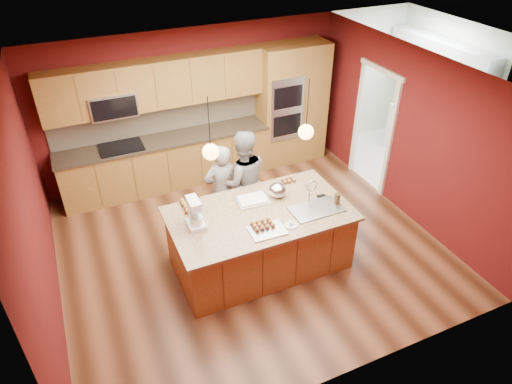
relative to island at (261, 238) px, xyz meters
name	(u,v)px	position (x,y,z in m)	size (l,w,h in m)	color
floor	(249,245)	(-0.01, 0.43, -0.47)	(5.50, 5.50, 0.00)	#412213
ceiling	(247,75)	(-0.01, 0.43, 2.23)	(5.50, 5.50, 0.00)	white
wall_back	(193,104)	(-0.01, 2.93, 0.88)	(5.50, 5.50, 0.00)	#531111
wall_front	(350,293)	(-0.01, -2.07, 0.88)	(5.50, 5.50, 0.00)	#531111
wall_left	(34,220)	(-2.76, 0.43, 0.88)	(5.00, 5.00, 0.00)	#531111
wall_right	(407,134)	(2.74, 0.43, 0.88)	(5.00, 5.00, 0.00)	#531111
cabinet_run	(162,136)	(-0.69, 2.67, 0.52)	(3.74, 0.64, 2.30)	brown
oven_column	(291,104)	(1.84, 2.62, 0.68)	(1.30, 0.62, 2.30)	brown
doorway_trim	(373,130)	(2.72, 1.23, 0.58)	(0.08, 1.11, 2.20)	white
laundry_room	(440,61)	(4.34, 1.63, 1.48)	(2.60, 2.70, 2.70)	beige
pendant_left	(211,152)	(-0.66, 0.00, 1.54)	(0.20, 0.20, 0.80)	black
pendant_right	(306,132)	(0.63, 0.00, 1.54)	(0.20, 0.20, 0.80)	black
island	(261,238)	(0.00, 0.00, 0.00)	(2.48, 1.39, 1.29)	brown
person_left	(222,190)	(-0.22, 0.95, 0.29)	(0.55, 0.36, 1.52)	black
person_right	(243,181)	(0.13, 0.95, 0.37)	(0.81, 0.63, 1.67)	slate
stand_mixer	(195,215)	(-0.90, 0.08, 0.62)	(0.22, 0.31, 0.41)	white
sheet_cake	(253,200)	(0.01, 0.29, 0.47)	(0.47, 0.36, 0.05)	white
cooling_rack	(267,231)	(-0.09, -0.41, 0.46)	(0.46, 0.33, 0.02)	#B6BABD
mixing_bowl	(277,190)	(0.38, 0.26, 0.55)	(0.26, 0.26, 0.22)	silver
plate	(291,225)	(0.24, -0.43, 0.45)	(0.18, 0.18, 0.01)	silver
tumbler	(337,199)	(1.05, -0.25, 0.53)	(0.08, 0.08, 0.17)	#3E2B14
phone	(321,196)	(0.95, 0.00, 0.45)	(0.13, 0.07, 0.01)	black
cupcakes_left	(188,205)	(-0.88, 0.52, 0.48)	(0.17, 0.35, 0.08)	#B8833D
cupcakes_rack	(263,224)	(-0.12, -0.31, 0.50)	(0.30, 0.22, 0.07)	#B8833D
cupcakes_right	(288,180)	(0.70, 0.54, 0.48)	(0.22, 0.15, 0.07)	#B8833D
washer	(429,140)	(4.19, 1.31, 0.05)	(0.64, 0.66, 1.04)	white
dryer	(408,128)	(4.21, 1.94, 0.01)	(0.60, 0.62, 0.96)	white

